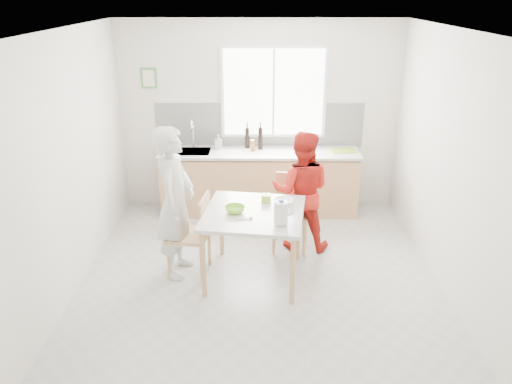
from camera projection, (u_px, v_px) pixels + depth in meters
ground at (259, 282)px, 5.61m from camera, size 4.50×4.50×0.00m
room_shell at (260, 141)px, 4.99m from camera, size 4.50×4.50×4.50m
window at (274, 93)px, 7.03m from camera, size 1.50×0.06×1.30m
backsplash at (259, 125)px, 7.22m from camera, size 3.00×0.02×0.65m
picture_frame at (149, 78)px, 6.96m from camera, size 0.22×0.03×0.28m
kitchen_counter at (259, 184)px, 7.26m from camera, size 2.84×0.64×1.37m
dining_table at (254, 218)px, 5.44m from camera, size 1.20×1.20×0.82m
chair_left at (194, 232)px, 5.61m from camera, size 0.50×0.50×0.95m
chair_far at (291, 208)px, 6.23m from camera, size 0.49×0.49×0.94m
person_white at (175, 203)px, 5.50m from camera, size 0.50×0.68×1.74m
person_red at (301, 191)px, 6.11m from camera, size 0.81×0.67×1.51m
bowl_green at (235, 209)px, 5.37m from camera, size 0.24×0.24×0.07m
bowl_white at (284, 202)px, 5.59m from camera, size 0.24×0.24×0.05m
milk_jug at (281, 212)px, 5.06m from camera, size 0.20×0.15×0.26m
green_box at (266, 198)px, 5.63m from camera, size 0.11×0.11×0.09m
spoon at (243, 219)px, 5.21m from camera, size 0.16×0.05×0.01m
cutting_board at (343, 151)px, 7.08m from camera, size 0.39×0.31×0.01m
wine_bottle_a at (260, 138)px, 7.10m from camera, size 0.07×0.07×0.32m
wine_bottle_b at (247, 138)px, 7.16m from camera, size 0.07×0.07×0.30m
jar_amber at (253, 145)px, 7.06m from camera, size 0.06×0.06×0.16m
soap_bottle at (218, 142)px, 7.17m from camera, size 0.10×0.10×0.20m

